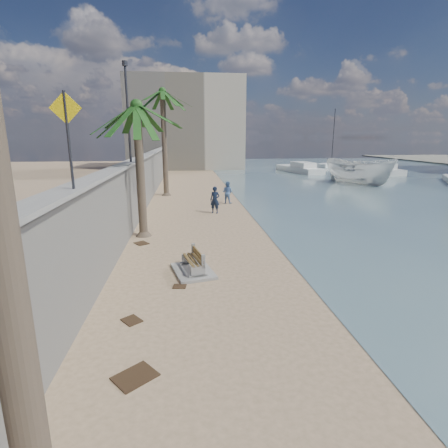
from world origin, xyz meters
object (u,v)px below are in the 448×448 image
bench_far (193,263)px  boat_cruiser (359,170)px  sailboat_west (331,165)px  person_a (215,198)px  yacht_far (299,170)px  palm_back (162,93)px  person_b (227,191)px  palm_mid (137,107)px  yacht_near (377,171)px

bench_far → boat_cruiser: (18.53, 24.11, 1.14)m
bench_far → sailboat_west: bearing=61.9°
person_a → yacht_far: bearing=84.2°
boat_cruiser → bench_far: bearing=-153.3°
palm_back → person_b: (4.85, -4.29, -7.50)m
bench_far → palm_back: size_ratio=0.23×
palm_mid → palm_back: bearing=87.9°
person_a → boat_cruiser: 21.68m
bench_far → person_a: bearing=80.9°
yacht_far → person_a: bearing=139.6°
boat_cruiser → yacht_far: (-2.28, 13.61, -1.15)m
boat_cruiser → yacht_near: bearing=27.2°
boat_cruiser → yacht_near: (8.32, 11.02, -1.15)m
bench_far → palm_mid: (-2.41, 5.29, 5.93)m
bench_far → yacht_near: (26.85, 35.13, -0.01)m
bench_far → yacht_near: bearing=52.6°
person_b → yacht_near: bearing=-108.3°
palm_mid → person_a: palm_mid is taller
palm_back → palm_mid: bearing=-92.1°
palm_back → sailboat_west: sailboat_west is taller
bench_far → palm_back: (-1.93, 18.25, 8.07)m
sailboat_west → yacht_far: bearing=-133.3°
yacht_far → bench_far: bearing=144.4°
person_b → yacht_far: person_b is taller
person_b → sailboat_west: 39.97m
palm_mid → boat_cruiser: (20.94, 18.82, -4.78)m
palm_mid → yacht_far: palm_mid is taller
yacht_near → sailboat_west: 12.15m
palm_back → boat_cruiser: 22.38m
palm_back → person_a: size_ratio=4.65×
palm_back → boat_cruiser: (20.46, 5.85, -6.93)m
person_a → sailboat_west: size_ratio=0.21×
palm_back → person_a: (3.61, -7.79, -7.41)m
palm_mid → palm_back: size_ratio=0.77×
person_b → palm_mid: bearing=88.7°
person_b → yacht_near: 31.96m
yacht_far → sailboat_west: 12.98m
sailboat_west → person_a: bearing=-122.6°
yacht_near → sailboat_west: bearing=6.6°
person_a → palm_mid: bearing=-106.0°
boat_cruiser → person_a: bearing=-166.8°
person_a → sailboat_west: sailboat_west is taller
person_b → palm_back: bearing=-11.3°
boat_cruiser → yacht_far: 13.85m
bench_far → person_b: bearing=78.2°
yacht_near → bench_far: bearing=141.3°
person_a → sailboat_west: bearing=79.7°
bench_far → yacht_far: yacht_far is taller
boat_cruiser → sailboat_west: 24.02m
person_b → boat_cruiser: boat_cruiser is taller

